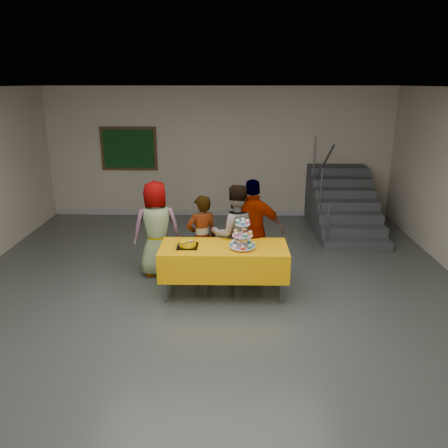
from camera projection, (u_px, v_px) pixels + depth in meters
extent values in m
plane|color=#4C514C|center=(210.00, 322.00, 5.86)|extent=(10.00, 10.00, 0.00)
cube|color=#BBAD97|center=(219.00, 153.00, 10.15)|extent=(8.00, 0.04, 3.00)
cube|color=silver|center=(207.00, 88.00, 4.93)|extent=(8.00, 10.00, 0.04)
cube|color=#999999|center=(220.00, 213.00, 10.57)|extent=(7.90, 0.03, 0.12)
cylinder|color=#595960|center=(165.00, 279.00, 6.28)|extent=(0.04, 0.04, 0.73)
cylinder|color=#595960|center=(282.00, 280.00, 6.25)|extent=(0.04, 0.04, 0.73)
cylinder|color=#595960|center=(171.00, 263.00, 6.83)|extent=(0.04, 0.04, 0.73)
cylinder|color=#595960|center=(278.00, 264.00, 6.80)|extent=(0.04, 0.04, 0.73)
cube|color=#595960|center=(224.00, 248.00, 6.43)|extent=(1.80, 0.70, 0.02)
cube|color=#FFA505|center=(224.00, 260.00, 6.48)|extent=(1.88, 0.78, 0.44)
cylinder|color=silver|center=(242.00, 248.00, 6.34)|extent=(0.18, 0.18, 0.01)
cylinder|color=silver|center=(242.00, 235.00, 6.27)|extent=(0.02, 0.02, 0.42)
cylinder|color=silver|center=(242.00, 246.00, 6.33)|extent=(0.38, 0.38, 0.01)
cylinder|color=silver|center=(242.00, 235.00, 6.27)|extent=(0.30, 0.30, 0.01)
cylinder|color=silver|center=(243.00, 224.00, 6.22)|extent=(0.22, 0.22, 0.01)
cube|color=black|center=(188.00, 246.00, 6.40)|extent=(0.30, 0.30, 0.02)
cylinder|color=#FDC100|center=(188.00, 243.00, 6.38)|extent=(0.25, 0.25, 0.07)
ellipsoid|color=#FDC100|center=(187.00, 241.00, 6.37)|extent=(0.25, 0.25, 0.05)
ellipsoid|color=white|center=(190.00, 241.00, 6.33)|extent=(0.08, 0.08, 0.02)
cube|color=silver|center=(185.00, 243.00, 6.25)|extent=(0.30, 0.16, 0.04)
imported|color=slate|center=(157.00, 229.00, 7.12)|extent=(0.87, 0.66, 1.58)
imported|color=slate|center=(202.00, 238.00, 6.96)|extent=(0.61, 0.52, 1.41)
imported|color=slate|center=(235.00, 234.00, 6.89)|extent=(0.86, 0.73, 1.58)
imported|color=slate|center=(253.00, 231.00, 6.89)|extent=(0.99, 0.45, 1.66)
cube|color=#424447|center=(356.00, 245.00, 8.40)|extent=(1.30, 0.30, 0.18)
cube|color=#424447|center=(353.00, 235.00, 8.66)|extent=(1.30, 0.30, 0.36)
cube|color=#424447|center=(349.00, 226.00, 8.91)|extent=(1.30, 0.30, 0.54)
cube|color=#424447|center=(346.00, 218.00, 9.17)|extent=(1.30, 0.30, 0.72)
cube|color=#424447|center=(343.00, 209.00, 9.43)|extent=(1.30, 0.30, 0.90)
cube|color=#424447|center=(340.00, 202.00, 9.69)|extent=(1.30, 0.30, 1.08)
cube|color=#424447|center=(337.00, 195.00, 9.94)|extent=(1.30, 0.30, 1.26)
cube|color=#424447|center=(334.00, 191.00, 10.23)|extent=(1.30, 0.30, 1.26)
cylinder|color=#595960|center=(327.00, 228.00, 8.25)|extent=(0.04, 0.04, 0.90)
cylinder|color=#595960|center=(321.00, 190.00, 8.84)|extent=(0.04, 0.04, 0.90)
cylinder|color=#595960|center=(315.00, 156.00, 9.53)|extent=(0.04, 0.04, 0.90)
cylinder|color=#595960|center=(322.00, 167.00, 8.75)|extent=(0.04, 1.85, 1.20)
cube|color=#472B16|center=(129.00, 149.00, 10.12)|extent=(1.30, 0.04, 1.00)
cube|color=#123A15|center=(129.00, 149.00, 10.10)|extent=(1.18, 0.02, 0.88)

